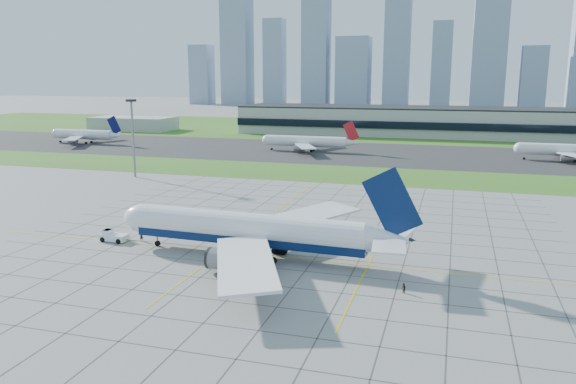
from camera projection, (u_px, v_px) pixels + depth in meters
name	position (u px, v px, depth m)	size (l,w,h in m)	color
ground	(275.00, 253.00, 106.53)	(1400.00, 1400.00, 0.00)	gray
grass_median	(356.00, 175.00, 190.97)	(700.00, 35.00, 0.04)	#39661D
asphalt_taxiway	(378.00, 154.00, 242.58)	(700.00, 75.00, 0.04)	#383838
grass_far	(402.00, 130.00, 345.80)	(700.00, 145.00, 0.04)	#39661D
apron_markings	(293.00, 238.00, 116.81)	(120.00, 130.00, 0.03)	#474744
terminal	(472.00, 122.00, 309.44)	(260.00, 43.00, 15.80)	#B7B7B2
service_block	(133.00, 124.00, 347.48)	(50.00, 25.00, 8.00)	#B7B7B2
light_mast	(133.00, 128.00, 183.79)	(2.50, 2.50, 25.60)	gray
city_skyline	(420.00, 50.00, 584.87)	(523.00, 32.40, 160.00)	#8599AE
airliner	(251.00, 230.00, 103.78)	(58.25, 58.96, 18.33)	white
pushback_tug	(113.00, 236.00, 114.24)	(8.37, 3.12, 2.32)	white
crew_near	(142.00, 237.00, 114.28)	(0.69, 0.45, 1.89)	black
crew_far	(404.00, 288.00, 86.85)	(0.78, 0.61, 1.60)	black
distant_jet_0	(85.00, 134.00, 278.50)	(37.38, 42.66, 14.08)	white
distant_jet_1	(307.00, 141.00, 249.18)	(41.98, 42.66, 14.08)	white
distant_jet_2	(568.00, 150.00, 220.33)	(40.15, 42.66, 14.08)	white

